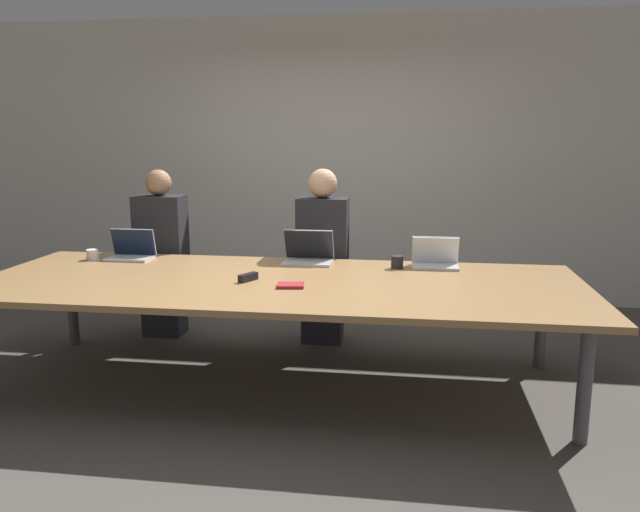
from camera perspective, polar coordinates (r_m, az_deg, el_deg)
The scene contains 12 objects.
ground_plane at distance 4.33m, azimuth -3.72°, elevation -11.58°, with size 24.00×24.00×0.00m, color #4C4742.
curtain_wall at distance 6.33m, azimuth 0.53°, elevation 8.68°, with size 12.00×0.06×2.80m.
conference_table at distance 4.12m, azimuth -3.84°, elevation -2.83°, with size 3.97×1.50×0.73m.
laptop_far_center at distance 4.63m, azimuth -1.08°, elevation 0.25°, with size 0.37×0.26×0.25m.
person_far_center at distance 4.99m, azimuth 0.24°, elevation -0.26°, with size 0.40×0.24×1.40m.
laptop_far_left at distance 5.00m, azimuth -16.85°, elevation 0.52°, with size 0.34×0.22×0.23m.
person_far_left at distance 5.34m, azimuth -14.25°, elevation 0.00°, with size 0.40×0.24×1.39m.
cup_far_left at distance 5.06m, azimuth -20.08°, elevation 0.13°, with size 0.09×0.09×0.08m.
laptop_far_right at distance 4.57m, azimuth 10.49°, elevation -0.19°, with size 0.34×0.22×0.22m.
cup_far_right at distance 4.48m, azimuth 7.07°, elevation -0.56°, with size 0.09×0.09×0.09m.
stapler at distance 4.10m, azimuth -6.59°, elevation -1.94°, with size 0.11×0.15×0.05m.
notebook at distance 3.92m, azimuth -2.70°, elevation -2.70°, with size 0.18×0.15×0.02m.
Camera 1 is at (0.84, -3.91, 1.68)m, focal length 35.00 mm.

